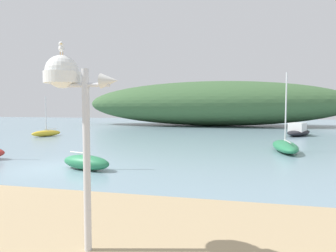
# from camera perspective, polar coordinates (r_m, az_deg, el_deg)

# --- Properties ---
(ground_plane) EXTENTS (120.00, 120.00, 0.00)m
(ground_plane) POSITION_cam_1_polar(r_m,az_deg,el_deg) (13.72, -21.25, -7.57)
(ground_plane) COLOR #7A99A8
(distant_hill) EXTENTS (37.96, 12.27, 6.41)m
(distant_hill) POSITION_cam_1_polar(r_m,az_deg,el_deg) (43.63, 8.66, 4.30)
(distant_hill) COLOR #3D6038
(distant_hill) RESTS_ON ground
(mast_structure) EXTENTS (1.28, 0.59, 3.25)m
(mast_structure) POSITION_cam_1_polar(r_m,az_deg,el_deg) (5.17, -18.57, 7.09)
(mast_structure) COLOR silver
(mast_structure) RESTS_ON beach_sand
(seagull_on_radar) EXTENTS (0.19, 0.26, 0.20)m
(seagull_on_radar) POSITION_cam_1_polar(r_m,az_deg,el_deg) (5.30, -19.83, 14.00)
(seagull_on_radar) COLOR orange
(seagull_on_radar) RESTS_ON mast_structure
(sailboat_far_right) EXTENTS (1.91, 2.83, 3.64)m
(sailboat_far_right) POSITION_cam_1_polar(r_m,az_deg,el_deg) (28.99, -22.37, -1.25)
(sailboat_far_right) COLOR gold
(sailboat_far_right) RESTS_ON ground
(sailboat_west_reach) EXTENTS (1.38, 4.16, 4.62)m
(sailboat_west_reach) POSITION_cam_1_polar(r_m,az_deg,el_deg) (18.70, 21.59, -3.63)
(sailboat_west_reach) COLOR #287A4C
(sailboat_west_reach) RESTS_ON ground
(sailboat_east_reach) EXTENTS (2.55, 1.52, 2.97)m
(sailboat_east_reach) POSITION_cam_1_polar(r_m,az_deg,el_deg) (12.92, -15.51, -6.67)
(sailboat_east_reach) COLOR #287A4C
(sailboat_east_reach) RESTS_ON ground
(motorboat_near_shore) EXTENTS (3.34, 4.39, 1.21)m
(motorboat_near_shore) POSITION_cam_1_polar(r_m,az_deg,el_deg) (29.89, 23.78, -0.90)
(motorboat_near_shore) COLOR black
(motorboat_near_shore) RESTS_ON ground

